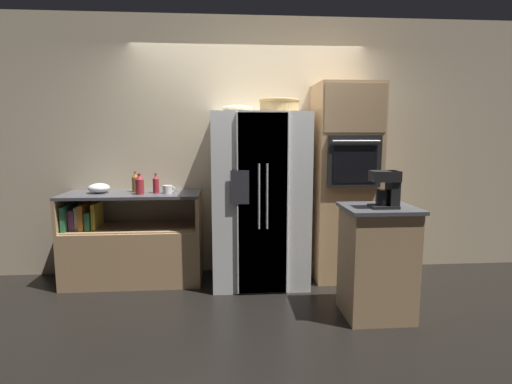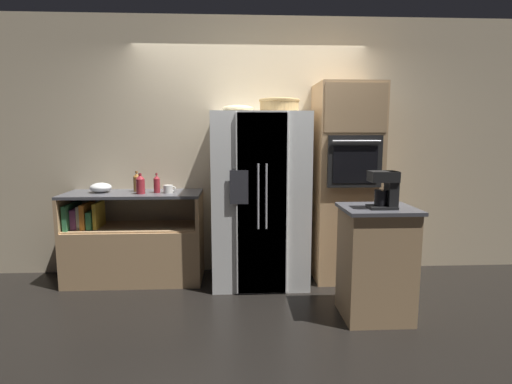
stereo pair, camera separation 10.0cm
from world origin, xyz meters
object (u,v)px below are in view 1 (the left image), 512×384
object	(u,v)px
fruit_bowl	(238,109)
bottle_wide	(156,184)
coffee_maker	(387,188)
wicker_basket	(279,105)
mug	(168,189)
refrigerator	(259,199)
bottle_tall	(140,184)
wall_oven	(344,182)
mixing_bowl	(99,188)
bottle_short	(136,182)

from	to	relation	value
fruit_bowl	bottle_wide	distance (m)	1.14
coffee_maker	wicker_basket	bearing A→B (deg)	130.22
mug	refrigerator	bearing A→B (deg)	-3.04
bottle_tall	coffee_maker	world-z (taller)	coffee_maker
wall_oven	refrigerator	bearing A→B (deg)	-175.08
mug	mixing_bowl	bearing A→B (deg)	173.73
refrigerator	wicker_basket	xyz separation A→B (m)	(0.19, -0.05, 0.95)
wall_oven	fruit_bowl	size ratio (longest dim) A/B	6.58
wicker_basket	bottle_tall	distance (m)	1.61
refrigerator	mixing_bowl	xyz separation A→B (m)	(-1.65, 0.13, 0.12)
wicker_basket	bottle_short	world-z (taller)	wicker_basket
fruit_bowl	mug	world-z (taller)	fruit_bowl
refrigerator	fruit_bowl	distance (m)	0.94
wall_oven	mug	bearing A→B (deg)	-179.10
mug	coffee_maker	world-z (taller)	coffee_maker
wicker_basket	coffee_maker	xyz separation A→B (m)	(0.77, -0.90, -0.71)
wall_oven	mixing_bowl	bearing A→B (deg)	178.90
fruit_bowl	mixing_bowl	distance (m)	1.65
refrigerator	wall_oven	distance (m)	0.93
wicker_basket	bottle_tall	size ratio (longest dim) A/B	1.93
bottle_short	mixing_bowl	distance (m)	0.37
bottle_short	coffee_maker	size ratio (longest dim) A/B	0.71
refrigerator	wall_oven	xyz separation A→B (m)	(0.92, 0.08, 0.16)
refrigerator	bottle_tall	size ratio (longest dim) A/B	8.42
wicker_basket	bottle_wide	bearing A→B (deg)	174.08
wicker_basket	mug	size ratio (longest dim) A/B	3.13
mixing_bowl	fruit_bowl	bearing A→B (deg)	-5.08
bottle_wide	mixing_bowl	distance (m)	0.59
fruit_bowl	wicker_basket	bearing A→B (deg)	-7.35
bottle_short	coffee_maker	bearing A→B (deg)	-26.89
bottle_wide	mug	xyz separation A→B (m)	(0.12, -0.03, -0.05)
fruit_bowl	mixing_bowl	xyz separation A→B (m)	(-1.43, 0.13, -0.80)
wicker_basket	bottle_wide	xyz separation A→B (m)	(-1.25, 0.13, -0.79)
fruit_bowl	mixing_bowl	bearing A→B (deg)	174.92
coffee_maker	bottle_short	bearing A→B (deg)	153.11
bottle_short	wicker_basket	bearing A→B (deg)	-9.00
refrigerator	mug	distance (m)	0.95
wicker_basket	fruit_bowl	distance (m)	0.41
bottle_short	mug	xyz separation A→B (m)	(0.35, -0.13, -0.06)
wall_oven	fruit_bowl	xyz separation A→B (m)	(-1.13, -0.08, 0.76)
wall_oven	mixing_bowl	size ratio (longest dim) A/B	9.46
wall_oven	coffee_maker	xyz separation A→B (m)	(0.04, -1.04, 0.08)
refrigerator	coffee_maker	size ratio (longest dim) A/B	5.81
bottle_tall	bottle_short	bearing A→B (deg)	113.97
wall_oven	bottle_tall	world-z (taller)	wall_oven
wicker_basket	fruit_bowl	world-z (taller)	wicker_basket
fruit_bowl	bottle_wide	bearing A→B (deg)	174.77
wall_oven	bottle_short	bearing A→B (deg)	177.31
wicker_basket	mixing_bowl	world-z (taller)	wicker_basket
mixing_bowl	coffee_maker	size ratio (longest dim) A/B	0.72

